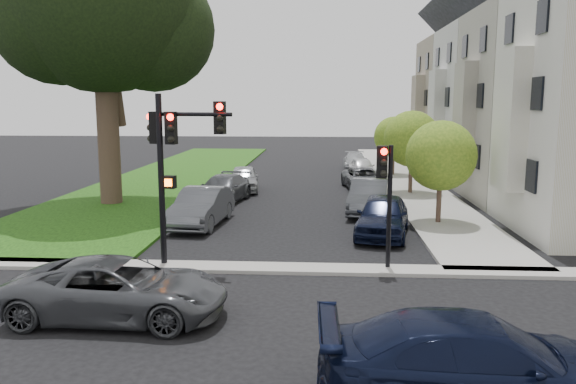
# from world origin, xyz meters

# --- Properties ---
(ground) EXTENTS (140.00, 140.00, 0.00)m
(ground) POSITION_xyz_m (0.00, 0.00, 0.00)
(ground) COLOR black
(ground) RESTS_ON ground
(grass_strip) EXTENTS (8.00, 44.00, 0.12)m
(grass_strip) POSITION_xyz_m (-9.00, 24.00, 0.06)
(grass_strip) COLOR black
(grass_strip) RESTS_ON ground
(sidewalk_right) EXTENTS (3.50, 44.00, 0.12)m
(sidewalk_right) POSITION_xyz_m (6.75, 24.00, 0.06)
(sidewalk_right) COLOR #A7A195
(sidewalk_right) RESTS_ON ground
(sidewalk_cross) EXTENTS (60.00, 1.00, 0.12)m
(sidewalk_cross) POSITION_xyz_m (0.00, 2.00, 0.06)
(sidewalk_cross) COLOR #A7A195
(sidewalk_cross) RESTS_ON ground
(house_b) EXTENTS (7.70, 7.55, 15.97)m
(house_b) POSITION_xyz_m (12.45, 15.50, 6.93)
(house_b) COLOR gray
(house_b) RESTS_ON ground
(house_c) EXTENTS (7.70, 7.55, 15.97)m
(house_c) POSITION_xyz_m (12.45, 23.00, 6.93)
(house_c) COLOR #B5B2AC
(house_c) RESTS_ON ground
(house_d) EXTENTS (7.70, 7.55, 15.97)m
(house_d) POSITION_xyz_m (12.45, 30.50, 6.93)
(house_d) COLOR #A5998B
(house_d) RESTS_ON ground
(small_tree_a) EXTENTS (2.97, 2.97, 4.46)m
(small_tree_a) POSITION_xyz_m (6.20, 9.02, 2.96)
(small_tree_a) COLOR #43352D
(small_tree_a) RESTS_ON ground
(small_tree_b) EXTENTS (3.16, 3.16, 4.74)m
(small_tree_b) POSITION_xyz_m (6.20, 16.96, 3.15)
(small_tree_b) COLOR #43352D
(small_tree_b) RESTS_ON ground
(small_tree_c) EXTENTS (2.80, 2.80, 4.20)m
(small_tree_c) POSITION_xyz_m (6.20, 24.99, 2.79)
(small_tree_c) COLOR #43352D
(small_tree_c) RESTS_ON ground
(traffic_signal_main) EXTENTS (2.68, 0.71, 5.46)m
(traffic_signal_main) POSITION_xyz_m (-3.37, 2.24, 3.77)
(traffic_signal_main) COLOR black
(traffic_signal_main) RESTS_ON ground
(traffic_signal_secondary) EXTENTS (0.53, 0.42, 3.92)m
(traffic_signal_secondary) POSITION_xyz_m (3.16, 2.19, 2.73)
(traffic_signal_secondary) COLOR black
(traffic_signal_secondary) RESTS_ON ground
(car_cross_near) EXTENTS (5.31, 2.54, 1.46)m
(car_cross_near) POSITION_xyz_m (-3.67, -2.14, 0.73)
(car_cross_near) COLOR #3F4247
(car_cross_near) RESTS_ON ground
(car_cross_far) EXTENTS (5.59, 2.41, 1.60)m
(car_cross_far) POSITION_xyz_m (3.94, -5.70, 0.80)
(car_cross_far) COLOR black
(car_cross_far) RESTS_ON ground
(car_parked_0) EXTENTS (2.70, 4.98, 1.61)m
(car_parked_0) POSITION_xyz_m (3.60, 6.83, 0.80)
(car_parked_0) COLOR black
(car_parked_0) RESTS_ON ground
(car_parked_1) EXTENTS (2.43, 5.04, 1.59)m
(car_parked_1) POSITION_xyz_m (3.44, 11.30, 0.80)
(car_parked_1) COLOR #3F4247
(car_parked_1) RESTS_ON ground
(car_parked_2) EXTENTS (2.72, 4.87, 1.29)m
(car_parked_2) POSITION_xyz_m (3.70, 18.63, 0.64)
(car_parked_2) COLOR #3F4247
(car_parked_2) RESTS_ON ground
(car_parked_3) EXTENTS (1.94, 4.03, 1.33)m
(car_parked_3) POSITION_xyz_m (3.99, 24.48, 0.66)
(car_parked_3) COLOR silver
(car_parked_3) RESTS_ON ground
(car_parked_4) EXTENTS (1.85, 4.43, 1.28)m
(car_parked_4) POSITION_xyz_m (3.76, 28.90, 0.64)
(car_parked_4) COLOR #999BA0
(car_parked_4) RESTS_ON ground
(car_parked_5) EXTENTS (2.10, 4.98, 1.60)m
(car_parked_5) POSITION_xyz_m (-3.88, 8.21, 0.80)
(car_parked_5) COLOR #3F4247
(car_parked_5) RESTS_ON ground
(car_parked_6) EXTENTS (2.77, 5.16, 1.42)m
(car_parked_6) POSITION_xyz_m (-3.95, 13.69, 0.71)
(car_parked_6) COLOR #3F4247
(car_parked_6) RESTS_ON ground
(car_parked_7) EXTENTS (2.20, 4.49, 1.48)m
(car_parked_7) POSITION_xyz_m (-3.43, 17.66, 0.74)
(car_parked_7) COLOR #999BA0
(car_parked_7) RESTS_ON ground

